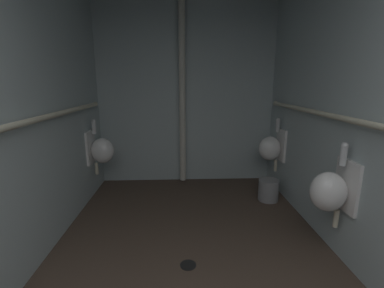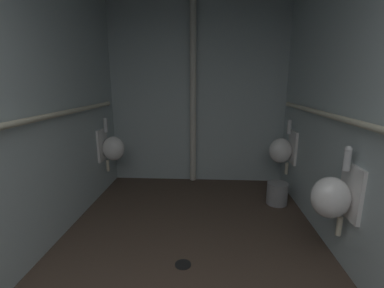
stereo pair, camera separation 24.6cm
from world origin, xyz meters
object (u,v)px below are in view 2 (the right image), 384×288
at_px(urinal_right_far, 282,150).
at_px(floor_drain, 183,264).
at_px(urinal_left_mid, 112,148).
at_px(waste_bin, 277,193).
at_px(standpipe_back_wall, 193,95).
at_px(urinal_right_mid, 333,196).

xyz_separation_m(urinal_right_far, floor_drain, (-1.20, -1.53, -0.64)).
relative_size(urinal_left_mid, waste_bin, 2.68).
distance_m(urinal_right_far, waste_bin, 0.59).
bearing_deg(floor_drain, waste_bin, 48.41).
xyz_separation_m(standpipe_back_wall, floor_drain, (0.02, -1.97, -1.34)).
bearing_deg(floor_drain, urinal_right_far, 51.87).
relative_size(urinal_left_mid, standpipe_back_wall, 0.29).
bearing_deg(urinal_right_far, waste_bin, -109.62).
xyz_separation_m(urinal_right_mid, urinal_right_far, (0.00, 1.48, 0.00)).
xyz_separation_m(floor_drain, waste_bin, (1.10, 1.24, 0.14)).
distance_m(urinal_right_mid, urinal_right_far, 1.48).
xyz_separation_m(urinal_left_mid, urinal_right_far, (2.32, 0.02, 0.00)).
bearing_deg(urinal_right_mid, floor_drain, -177.51).
height_order(urinal_right_far, floor_drain, urinal_right_far).
distance_m(urinal_right_mid, standpipe_back_wall, 2.38).
bearing_deg(standpipe_back_wall, floor_drain, -89.43).
distance_m(urinal_right_mid, waste_bin, 1.29).
bearing_deg(waste_bin, floor_drain, -131.59).
bearing_deg(urinal_right_far, floor_drain, -128.13).
xyz_separation_m(urinal_right_mid, standpipe_back_wall, (-1.22, 1.91, 0.70)).
bearing_deg(urinal_left_mid, urinal_right_far, 0.47).
distance_m(standpipe_back_wall, floor_drain, 2.38).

